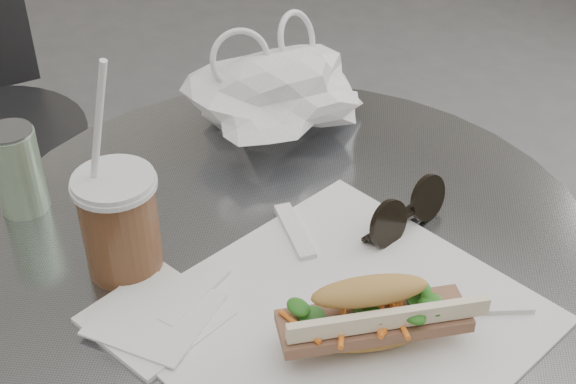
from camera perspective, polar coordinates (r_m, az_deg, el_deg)
sandwich_paper at (r=0.86m, az=3.77°, el=-9.18°), size 0.41×0.39×0.00m
banh_mi at (r=0.82m, az=5.97°, el=-8.69°), size 0.25×0.19×0.08m
iced_coffee at (r=0.90m, az=-11.89°, el=-2.10°), size 0.09×0.09×0.27m
sunglasses at (r=0.98m, az=8.41°, el=-1.51°), size 0.13×0.04×0.06m
plastic_bag at (r=1.13m, az=-0.64°, el=6.89°), size 0.24×0.19×0.12m
napkin_stack at (r=0.88m, az=-9.46°, el=-8.71°), size 0.16×0.16×0.01m
drink_can at (r=1.03m, az=-18.68°, el=1.49°), size 0.06×0.06×0.11m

